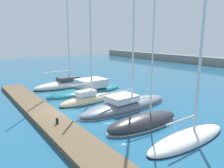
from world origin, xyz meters
name	(u,v)px	position (x,y,z in m)	size (l,w,h in m)	color
ground_plane	(63,114)	(0.00, 0.00, 0.00)	(120.00, 120.00, 0.00)	#236084
dock_pier	(45,116)	(0.00, -1.65, 0.20)	(27.61, 2.37, 0.41)	brown
sailboat_ivory_nearest	(66,84)	(-10.09, 4.70, 0.40)	(2.68, 8.90, 16.82)	silver
motorboat_teal_second	(87,89)	(-5.77, 5.67, 0.34)	(3.73, 10.51, 2.87)	#19707F
sailboat_sand_third	(89,99)	(-1.93, 3.71, 0.30)	(2.29, 6.96, 10.72)	beige
sailboat_slate_fourth	(126,104)	(1.98, 5.59, 0.43)	(3.49, 10.63, 20.55)	slate
sailboat_charcoal_fifth	(143,122)	(6.09, 3.96, 0.34)	(2.34, 6.72, 11.12)	#2D2D33
sailboat_white_sixth	(188,137)	(9.62, 4.62, 0.27)	(1.95, 7.46, 12.46)	white
dock_bollard	(57,121)	(2.78, -1.65, 0.63)	(0.20, 0.20, 0.44)	black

